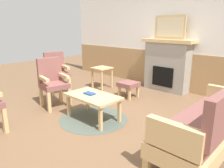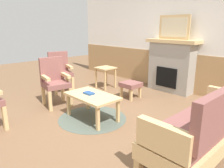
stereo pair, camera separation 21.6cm
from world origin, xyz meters
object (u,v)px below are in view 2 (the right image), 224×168
Objects in this scene: framed_picture at (174,27)px; side_table at (105,72)px; couch at (205,126)px; coffee_table at (92,98)px; book_on_table at (89,93)px; footstool at (131,86)px; armchair_near_fireplace at (60,70)px; armchair_by_window_left at (54,80)px; fireplace at (171,65)px.

framed_picture is 2.00m from side_table.
couch is 1.86m from coffee_table.
framed_picture is at bearing 87.96° from book_on_table.
side_table is (-1.00, 0.13, 0.15)m from footstool.
couch is at bearing -1.84° from armchair_near_fireplace.
couch is 3.34m from side_table.
armchair_near_fireplace is at bearing -118.02° from side_table.
couch is 2.37m from footstool.
couch is (1.82, -2.13, -1.16)m from framed_picture.
book_on_table is 1.00m from armchair_by_window_left.
footstool is 1.80m from armchair_near_fireplace.
framed_picture is at bearing 130.58° from couch.
armchair_near_fireplace and armchair_by_window_left have the same top height.
side_table is at bearing -143.22° from framed_picture.
fireplace is 1.67m from side_table.
coffee_table is 1.09m from armchair_by_window_left.
book_on_table is 0.19× the size of armchair_near_fireplace.
side_table is (0.54, 1.02, -0.10)m from armchair_near_fireplace.
couch is 3.69m from armchair_near_fireplace.
framed_picture is 0.82× the size of armchair_by_window_left.
coffee_table is at bearing -48.36° from side_table.
fireplace is 0.91m from framed_picture.
armchair_near_fireplace is at bearing 165.31° from book_on_table.
framed_picture reaches higher than book_on_table.
book_on_table is at bearing 6.61° from armchair_by_window_left.
fireplace is 1.62× the size of framed_picture.
fireplace is 2.48m from coffee_table.
armchair_by_window_left is at bearing -170.95° from couch.
footstool is at bearing -106.00° from framed_picture.
armchair_by_window_left is (-0.76, -1.47, 0.25)m from footstool.
framed_picture is 1.45× the size of side_table.
footstool is at bearing 62.65° from armchair_by_window_left.
armchair_by_window_left is at bearing -112.68° from framed_picture.
couch is 1.84× the size of armchair_near_fireplace.
coffee_table is (-1.83, -0.34, -0.01)m from couch.
book_on_table is 1.39m from footstool.
couch and armchair_by_window_left have the same top height.
fireplace reaches higher than side_table.
armchair_near_fireplace is 0.98m from armchair_by_window_left.
armchair_near_fireplace is at bearing -150.00° from footstool.
fireplace is 2.74m from armchair_near_fireplace.
footstool is (-0.31, 1.35, -0.10)m from coffee_table.
framed_picture is 3.03m from couch.
fireplace is at bearing 67.32° from armchair_by_window_left.
armchair_by_window_left is at bearing -173.39° from coffee_table.
armchair_near_fireplace is at bearing -132.90° from framed_picture.
footstool is at bearing 99.68° from book_on_table.
armchair_by_window_left is (-1.08, -2.59, -0.11)m from fireplace.
fireplace is at bearing 47.10° from armchair_near_fireplace.
footstool is (-0.23, 1.36, -0.17)m from book_on_table.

